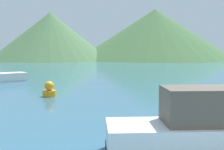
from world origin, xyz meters
name	(u,v)px	position (x,y,z in m)	size (l,w,h in m)	color
buoy_marker	(49,90)	(-3.10, 14.19, 0.36)	(0.77, 0.77, 0.88)	orange
hill_central	(51,36)	(-3.94, 72.44, 5.70)	(28.78, 28.78, 11.41)	#476B42
hill_east	(155,34)	(22.16, 72.75, 6.39)	(39.82, 39.82, 12.78)	#3D6038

